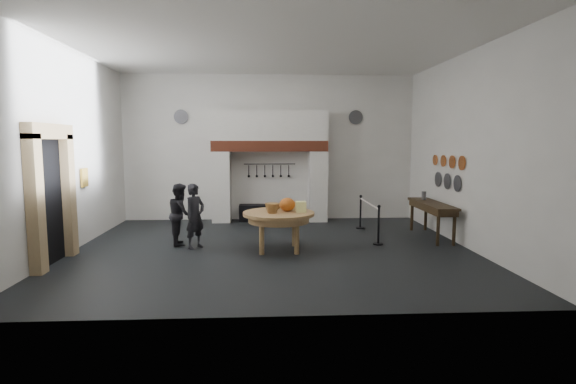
{
  "coord_description": "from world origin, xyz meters",
  "views": [
    {
      "loc": [
        -0.19,
        -10.09,
        2.46
      ],
      "look_at": [
        0.34,
        -0.33,
        1.35
      ],
      "focal_mm": 28.0,
      "sensor_mm": 36.0,
      "label": 1
    }
  ],
  "objects": [
    {
      "name": "visitor_far",
      "position": [
        -2.17,
        0.58,
        0.73
      ],
      "size": [
        0.69,
        0.81,
        1.47
      ],
      "primitive_type": "imported",
      "rotation": [
        0.0,
        0.0,
        1.78
      ],
      "color": "black",
      "rests_on": "floor"
    },
    {
      "name": "wall_plaque",
      "position": [
        -4.45,
        0.8,
        1.6
      ],
      "size": [
        0.05,
        0.34,
        0.44
      ],
      "primitive_type": "cube",
      "color": "gold",
      "rests_on": "wall_left"
    },
    {
      "name": "copper_pan_a",
      "position": [
        4.46,
        0.2,
        1.95
      ],
      "size": [
        0.03,
        0.34,
        0.34
      ],
      "primitive_type": "cylinder",
      "rotation": [
        0.0,
        1.57,
        0.0
      ],
      "color": "#C6662D",
      "rests_on": "wall_right"
    },
    {
      "name": "chimney_pier_right",
      "position": [
        1.48,
        3.65,
        1.07
      ],
      "size": [
        0.55,
        0.7,
        2.15
      ],
      "primitive_type": "cube",
      "color": "silver",
      "rests_on": "floor"
    },
    {
      "name": "barrier_post_far",
      "position": [
        2.54,
        2.3,
        0.45
      ],
      "size": [
        0.05,
        0.05,
        0.9
      ],
      "primitive_type": "cylinder",
      "color": "black",
      "rests_on": "floor"
    },
    {
      "name": "copper_pan_b",
      "position": [
        4.46,
        0.75,
        1.95
      ],
      "size": [
        0.03,
        0.32,
        0.32
      ],
      "primitive_type": "cylinder",
      "rotation": [
        0.0,
        1.57,
        0.0
      ],
      "color": "#C6662D",
      "rests_on": "wall_right"
    },
    {
      "name": "bread_loaf",
      "position": [
        0.04,
        0.22,
        0.94
      ],
      "size": [
        0.31,
        0.18,
        0.13
      ],
      "primitive_type": "ellipsoid",
      "color": "#A36639",
      "rests_on": "work_table"
    },
    {
      "name": "pewter_plate_back_left",
      "position": [
        -2.7,
        3.96,
        3.2
      ],
      "size": [
        0.44,
        0.03,
        0.44
      ],
      "primitive_type": "cylinder",
      "rotation": [
        1.57,
        0.0,
        0.0
      ],
      "color": "#4C4C51",
      "rests_on": "wall_back"
    },
    {
      "name": "pumpkin",
      "position": [
        0.34,
        -0.03,
        1.03
      ],
      "size": [
        0.36,
        0.36,
        0.31
      ],
      "primitive_type": "ellipsoid",
      "color": "orange",
      "rests_on": "work_table"
    },
    {
      "name": "hearth_brick_band",
      "position": [
        0.0,
        3.65,
        2.31
      ],
      "size": [
        3.5,
        0.72,
        0.32
      ],
      "primitive_type": "cube",
      "color": "#9E442B",
      "rests_on": "chimney_pier_left"
    },
    {
      "name": "floor",
      "position": [
        0.0,
        0.0,
        0.0
      ],
      "size": [
        9.0,
        8.0,
        0.02
      ],
      "primitive_type": "cube",
      "color": "black",
      "rests_on": "ground"
    },
    {
      "name": "chimney_pier_left",
      "position": [
        -1.48,
        3.65,
        1.07
      ],
      "size": [
        0.55,
        0.7,
        2.15
      ],
      "primitive_type": "cube",
      "color": "silver",
      "rests_on": "floor"
    },
    {
      "name": "barrier_post_near",
      "position": [
        2.54,
        0.3,
        0.45
      ],
      "size": [
        0.05,
        0.05,
        0.9
      ],
      "primitive_type": "cylinder",
      "color": "black",
      "rests_on": "floor"
    },
    {
      "name": "wall_back",
      "position": [
        0.0,
        4.0,
        2.25
      ],
      "size": [
        9.0,
        0.02,
        4.5
      ],
      "primitive_type": "cube",
      "color": "white",
      "rests_on": "floor"
    },
    {
      "name": "cheese_block_small",
      "position": [
        0.62,
        0.12,
        0.97
      ],
      "size": [
        0.18,
        0.18,
        0.2
      ],
      "primitive_type": "cube",
      "color": "#F9EB95",
      "rests_on": "work_table"
    },
    {
      "name": "wall_left",
      "position": [
        -4.5,
        0.0,
        2.25
      ],
      "size": [
        0.02,
        8.0,
        4.5
      ],
      "primitive_type": "cube",
      "color": "white",
      "rests_on": "floor"
    },
    {
      "name": "pewter_jug",
      "position": [
        4.1,
        1.62,
        1.01
      ],
      "size": [
        0.12,
        0.12,
        0.22
      ],
      "primitive_type": "cylinder",
      "color": "#505055",
      "rests_on": "side_table"
    },
    {
      "name": "door_lintel",
      "position": [
        -4.38,
        -1.0,
        2.65
      ],
      "size": [
        0.22,
        1.7,
        0.3
      ],
      "primitive_type": "cube",
      "color": "tan",
      "rests_on": "door_jamb_near"
    },
    {
      "name": "utensil_rail",
      "position": [
        0.0,
        3.92,
        1.75
      ],
      "size": [
        1.6,
        0.02,
        0.02
      ],
      "primitive_type": "cylinder",
      "rotation": [
        0.0,
        1.57,
        0.0
      ],
      "color": "black",
      "rests_on": "wall_back"
    },
    {
      "name": "door_jamb_near",
      "position": [
        -4.38,
        -1.7,
        1.3
      ],
      "size": [
        0.22,
        0.3,
        2.6
      ],
      "primitive_type": "cube",
      "color": "tan",
      "rests_on": "floor"
    },
    {
      "name": "iron_range",
      "position": [
        0.0,
        3.72,
        0.25
      ],
      "size": [
        1.9,
        0.45,
        0.5
      ],
      "primitive_type": "cube",
      "color": "black",
      "rests_on": "floor"
    },
    {
      "name": "ceiling",
      "position": [
        0.0,
        0.0,
        4.5
      ],
      "size": [
        9.0,
        8.0,
        0.02
      ],
      "primitive_type": "cube",
      "color": "silver",
      "rests_on": "wall_back"
    },
    {
      "name": "pewter_plate_right",
      "position": [
        4.46,
        1.6,
        1.45
      ],
      "size": [
        0.03,
        0.4,
        0.4
      ],
      "primitive_type": "cylinder",
      "rotation": [
        0.0,
        1.57,
        0.0
      ],
      "color": "#4C4C51",
      "rests_on": "wall_right"
    },
    {
      "name": "pewter_plate_left",
      "position": [
        4.46,
        0.4,
        1.45
      ],
      "size": [
        0.03,
        0.4,
        0.4
      ],
      "primitive_type": "cylinder",
      "rotation": [
        0.0,
        1.57,
        0.0
      ],
      "color": "#4C4C51",
      "rests_on": "wall_right"
    },
    {
      "name": "wicker_basket",
      "position": [
        -0.01,
        -0.28,
        0.98
      ],
      "size": [
        0.4,
        0.4,
        0.22
      ],
      "primitive_type": "cone",
      "rotation": [
        3.14,
        0.0,
        0.31
      ],
      "color": "olive",
      "rests_on": "work_table"
    },
    {
      "name": "side_table",
      "position": [
        4.1,
        1.02,
        0.87
      ],
      "size": [
        0.55,
        2.2,
        0.06
      ],
      "primitive_type": "cube",
      "color": "#332312",
      "rests_on": "floor"
    },
    {
      "name": "wall_right",
      "position": [
        4.5,
        0.0,
        2.25
      ],
      "size": [
        0.02,
        8.0,
        4.5
      ],
      "primitive_type": "cube",
      "color": "white",
      "rests_on": "floor"
    },
    {
      "name": "work_table",
      "position": [
        0.14,
        -0.13,
        0.84
      ],
      "size": [
        2.03,
        2.03,
        0.07
      ],
      "primitive_type": "cylinder",
      "rotation": [
        0.0,
        0.0,
        0.31
      ],
      "color": "tan",
      "rests_on": "floor"
    },
    {
      "name": "door_recess",
      "position": [
        -4.47,
        -1.0,
        1.25
      ],
      "size": [
        0.04,
        1.1,
        2.5
      ],
      "primitive_type": "cube",
      "color": "black",
      "rests_on": "floor"
    },
    {
      "name": "pewter_plate_back_right",
      "position": [
        2.7,
        3.96,
        3.2
      ],
      "size": [
        0.44,
        0.03,
        0.44
      ],
      "primitive_type": "cylinder",
      "rotation": [
        1.57,
        0.0,
        0.0
      ],
      "color": "#4C4C51",
      "rests_on": "wall_back"
    },
    {
      "name": "wall_front",
      "position": [
        0.0,
        -4.0,
        2.25
      ],
      "size": [
        9.0,
        0.02,
        4.5
      ],
      "primitive_type": "cube",
      "color": "white",
      "rests_on": "floor"
    },
    {
      "name": "copper_pan_c",
      "position": [
        4.46,
        1.3,
        1.95
      ],
      "size": [
        0.03,
        0.3,
        0.3
      ],
      "primitive_type": "cylinder",
      "rotation": [
        0.0,
        1.57,
        0.0
      ],
      "color": "#C6662D",
      "rests_on": "wall_right"
    },
    {
      "name": "pewter_plate_mid",
      "position": [
        4.46,
        1.0,
        1.45
      ],
      "size": [
        0.03,
        0.4,
        0.4
      ],
      "primitive_type": "cylinder",
      "rotation": [
        0.0,
        1.57,
        0.0
      ],
      "color": "#4C4C51",
      "rests_on": "wall_right"
    },
    {
      "name": "barrier_rope",
      "position": [
        2.54,
        1.3,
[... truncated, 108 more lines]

